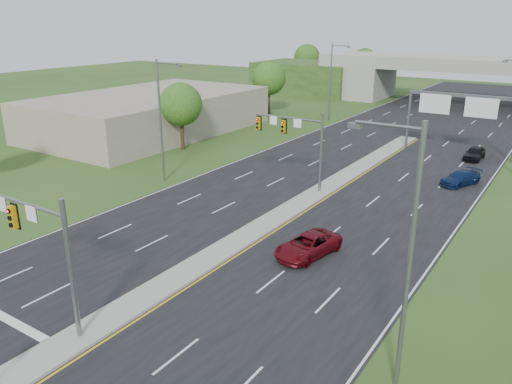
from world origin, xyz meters
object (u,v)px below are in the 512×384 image
Objects in this scene: signal_mast_far at (297,136)px; car_far_b at (461,178)px; car_far_a at (308,245)px; car_far_c at (475,153)px; signal_mast_near at (35,236)px; overpass at (465,85)px; sign_gantry at (460,107)px.

car_far_b is at bearing 37.29° from signal_mast_far.
car_far_a is 30.44m from car_far_c.
signal_mast_near reaches higher than car_far_c.
signal_mast_near is 1.42× the size of car_far_a.
overpass is at bearing 106.27° from car_far_c.
sign_gantry is at bearing 156.62° from car_far_c.
car_far_b is at bearing -74.72° from sign_gantry.
car_far_a reaches higher than car_far_b.
car_far_b is (11.93, 34.08, -4.08)m from signal_mast_near.
signal_mast_near and signal_mast_far have the same top height.
overpass is (2.26, 55.07, -1.17)m from signal_mast_far.
signal_mast_far is at bearing -114.11° from sign_gantry.
signal_mast_near is 1.62× the size of car_far_b.
car_far_c is at bearing 117.37° from car_far_b.
car_far_b is at bearing 70.71° from signal_mast_near.
car_far_c is (11.21, 18.90, -4.01)m from signal_mast_far.
overpass is 16.26× the size of car_far_a.
signal_mast_far reaches higher than car_far_b.
signal_mast_near is at bearing -91.62° from overpass.
signal_mast_far is 15.54m from car_far_b.
overpass reaches higher than sign_gantry.
sign_gantry is 2.68× the size of car_far_b.
signal_mast_far is 0.60× the size of sign_gantry.
sign_gantry reaches higher than car_far_a.
car_far_a is 1.21× the size of car_far_c.
car_far_b is 1.06× the size of car_far_c.
signal_mast_far reaches higher than sign_gantry.
car_far_b is (11.93, 9.08, -4.08)m from signal_mast_far.
signal_mast_near is 45.88m from sign_gantry.
overpass is at bearing 104.67° from car_far_a.
overpass is 37.37m from car_far_c.
signal_mast_far is 55.13m from overpass.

